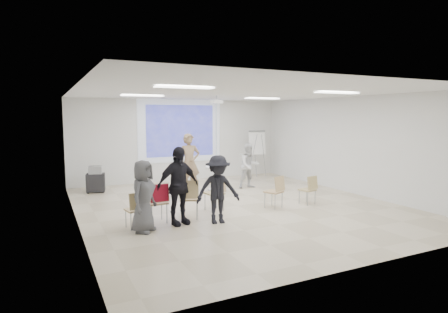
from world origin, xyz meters
name	(u,v)px	position (x,y,z in m)	size (l,w,h in m)	color
floor	(237,207)	(0.00, 0.00, -0.05)	(8.00, 9.00, 0.10)	beige
ceiling	(237,91)	(0.00, 0.00, 3.05)	(8.00, 9.00, 0.10)	white
wall_back	(180,140)	(0.00, 4.55, 1.50)	(8.00, 0.10, 3.00)	silver
wall_left	(73,157)	(-4.05, 0.00, 1.50)	(0.10, 9.00, 3.00)	silver
wall_right	(352,145)	(4.05, 0.00, 1.50)	(0.10, 9.00, 3.00)	silver
projection_halo	(181,131)	(0.00, 4.49, 1.85)	(3.20, 0.01, 2.30)	silver
projection_image	(181,131)	(0.00, 4.47, 1.85)	(2.60, 0.01, 1.90)	#3036A4
pedestal_table	(215,177)	(0.33, 2.14, 0.44)	(0.68, 0.68, 0.80)	silver
player_left	(189,159)	(-0.51, 2.23, 1.05)	(0.77, 0.52, 2.10)	#957A5B
player_right	(249,163)	(1.54, 2.02, 0.83)	(0.80, 0.64, 1.65)	white
controller_left	(192,148)	(-0.33, 2.48, 1.38)	(0.04, 0.13, 0.04)	white
controller_right	(241,154)	(1.36, 2.27, 1.11)	(0.04, 0.12, 0.04)	white
chair_far_left	(136,207)	(-2.90, -0.89, 0.47)	(0.43, 0.45, 0.80)	tan
chair_left_mid	(158,200)	(-2.37, -0.70, 0.54)	(0.45, 0.48, 0.92)	tan
chair_left_inner	(189,196)	(-1.62, -0.68, 0.55)	(0.59, 0.60, 0.94)	tan
chair_center	(216,190)	(-0.76, -0.29, 0.53)	(0.47, 0.50, 0.90)	tan
chair_right_inner	(276,189)	(0.77, -0.71, 0.50)	(0.53, 0.55, 0.85)	tan
chair_right_far	(309,188)	(1.81, -0.75, 0.47)	(0.44, 0.46, 0.79)	tan
red_jacket	(159,193)	(-2.38, -0.84, 0.72)	(0.39, 0.09, 0.37)	maroon
laptop	(189,197)	(-1.58, -0.58, 0.50)	(0.34, 0.25, 0.03)	black
audience_left	(178,180)	(-1.98, -0.97, 1.00)	(1.16, 0.69, 1.99)	black
audience_mid	(218,185)	(-1.15, -1.25, 0.87)	(1.12, 0.61, 1.73)	black
audience_outer	(143,192)	(-2.81, -1.16, 0.84)	(0.82, 0.54, 1.68)	#505155
flipchart_easel	(257,143)	(2.88, 3.77, 1.35)	(0.79, 0.60, 1.84)	gray
av_cart	(96,180)	(-3.18, 3.53, 0.38)	(0.63, 0.55, 0.83)	black
ceiling_projector	(217,106)	(0.10, 1.49, 2.69)	(0.30, 0.25, 3.00)	white
fluor_panel_nw	(143,96)	(-2.00, 2.00, 2.97)	(1.20, 0.30, 0.02)	white
fluor_panel_ne	(262,99)	(2.00, 2.00, 2.97)	(1.20, 0.30, 0.02)	white
fluor_panel_sw	(185,87)	(-2.00, -1.50, 2.97)	(1.20, 0.30, 0.02)	white
fluor_panel_se	(337,93)	(2.00, -1.50, 2.97)	(1.20, 0.30, 0.02)	white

